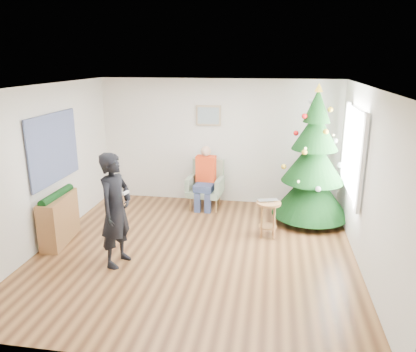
% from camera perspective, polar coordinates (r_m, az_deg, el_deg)
% --- Properties ---
extents(floor, '(5.00, 5.00, 0.00)m').
position_cam_1_polar(floor, '(6.63, -1.73, -10.57)').
color(floor, brown).
rests_on(floor, ground).
extents(ceiling, '(5.00, 5.00, 0.00)m').
position_cam_1_polar(ceiling, '(5.93, -1.95, 12.44)').
color(ceiling, white).
rests_on(ceiling, wall_back).
extents(wall_back, '(5.00, 0.00, 5.00)m').
position_cam_1_polar(wall_back, '(8.55, 1.43, 4.85)').
color(wall_back, silver).
rests_on(wall_back, floor).
extents(wall_front, '(5.00, 0.00, 5.00)m').
position_cam_1_polar(wall_front, '(3.89, -9.08, -9.80)').
color(wall_front, silver).
rests_on(wall_front, floor).
extents(wall_left, '(0.00, 5.00, 5.00)m').
position_cam_1_polar(wall_left, '(7.07, -22.14, 1.18)').
color(wall_left, silver).
rests_on(wall_left, floor).
extents(wall_right, '(0.00, 5.00, 5.00)m').
position_cam_1_polar(wall_right, '(6.19, 21.50, -0.78)').
color(wall_right, silver).
rests_on(wall_right, floor).
extents(window_panel, '(0.04, 1.30, 1.40)m').
position_cam_1_polar(window_panel, '(7.09, 19.85, 3.12)').
color(window_panel, white).
rests_on(window_panel, wall_right).
extents(curtains, '(0.05, 1.75, 1.50)m').
position_cam_1_polar(curtains, '(7.08, 19.61, 3.13)').
color(curtains, white).
rests_on(curtains, wall_right).
extents(christmas_tree, '(1.43, 1.43, 2.58)m').
position_cam_1_polar(christmas_tree, '(7.67, 14.60, 1.92)').
color(christmas_tree, '#3F2816').
rests_on(christmas_tree, floor).
extents(stool, '(0.42, 0.42, 0.63)m').
position_cam_1_polar(stool, '(7.11, 8.44, -6.00)').
color(stool, brown).
rests_on(stool, floor).
extents(laptop, '(0.40, 0.32, 0.03)m').
position_cam_1_polar(laptop, '(6.99, 8.55, -3.55)').
color(laptop, silver).
rests_on(laptop, stool).
extents(armchair, '(0.76, 0.70, 0.98)m').
position_cam_1_polar(armchair, '(8.41, -0.32, -2.01)').
color(armchair, gray).
rests_on(armchair, floor).
extents(seated_person, '(0.41, 0.59, 1.28)m').
position_cam_1_polar(seated_person, '(8.27, -0.42, -0.18)').
color(seated_person, navy).
rests_on(seated_person, armchair).
extents(standing_man, '(0.54, 0.70, 1.72)m').
position_cam_1_polar(standing_man, '(6.10, -12.86, -4.68)').
color(standing_man, black).
rests_on(standing_man, floor).
extents(game_controller, '(0.06, 0.13, 0.04)m').
position_cam_1_polar(game_controller, '(5.91, -11.49, -2.32)').
color(game_controller, white).
rests_on(game_controller, standing_man).
extents(console, '(0.40, 1.03, 0.80)m').
position_cam_1_polar(console, '(7.26, -20.21, -5.74)').
color(console, brown).
rests_on(console, floor).
extents(garland, '(0.14, 0.90, 0.14)m').
position_cam_1_polar(garland, '(7.12, -20.54, -2.59)').
color(garland, black).
rests_on(garland, console).
extents(tapestry, '(0.03, 1.50, 1.15)m').
position_cam_1_polar(tapestry, '(7.24, -20.87, 3.69)').
color(tapestry, black).
rests_on(tapestry, wall_left).
extents(framed_picture, '(0.52, 0.05, 0.42)m').
position_cam_1_polar(framed_picture, '(8.46, 0.06, 8.50)').
color(framed_picture, tan).
rests_on(framed_picture, wall_back).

